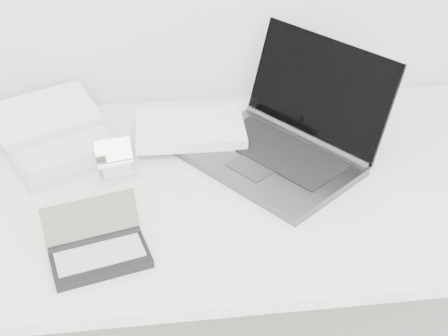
{
  "coord_description": "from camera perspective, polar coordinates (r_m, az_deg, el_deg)",
  "views": [
    {
      "loc": [
        -0.17,
        0.36,
        1.59
      ],
      "look_at": [
        -0.03,
        1.51,
        0.79
      ],
      "focal_mm": 50.0,
      "sensor_mm": 36.0,
      "label": 1
    }
  ],
  "objects": [
    {
      "name": "desk",
      "position": [
        1.51,
        0.95,
        -2.39
      ],
      "size": [
        1.6,
        0.8,
        0.73
      ],
      "color": "white",
      "rests_on": "ground"
    },
    {
      "name": "laptop_large",
      "position": [
        1.56,
        2.97,
        2.9
      ],
      "size": [
        0.62,
        0.54,
        0.26
      ],
      "rotation": [
        0.0,
        0.0,
        -0.91
      ],
      "color": "#515356",
      "rests_on": "desk"
    },
    {
      "name": "palmtop_charcoal",
      "position": [
        1.28,
        -11.45,
        -7.27
      ],
      "size": [
        0.22,
        0.18,
        0.1
      ],
      "rotation": [
        0.0,
        0.0,
        0.26
      ],
      "color": "black",
      "rests_on": "desk"
    },
    {
      "name": "netbook_open_white",
      "position": [
        1.63,
        -14.51,
        2.29
      ],
      "size": [
        0.4,
        0.43,
        0.07
      ],
      "rotation": [
        0.0,
        0.0,
        0.47
      ],
      "color": "silver",
      "rests_on": "desk"
    },
    {
      "name": "pda_silver",
      "position": [
        1.51,
        -9.77,
        0.1
      ],
      "size": [
        0.11,
        0.11,
        0.07
      ],
      "rotation": [
        0.0,
        0.0,
        0.21
      ],
      "color": "silver",
      "rests_on": "desk"
    }
  ]
}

